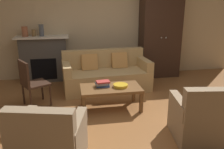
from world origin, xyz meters
The scene contains 15 objects.
ground_plane centered at (0.00, 0.00, 0.00)m, with size 9.60×9.60×0.00m, color #9E6638.
back_wall centered at (0.00, 2.55, 1.40)m, with size 7.20×0.10×2.80m, color beige.
fireplace centered at (-1.55, 2.30, 0.57)m, with size 1.26×0.48×1.12m.
armoire centered at (1.40, 2.22, 1.05)m, with size 1.06×0.57×2.08m.
couch centered at (-0.13, 1.45, 0.32)m, with size 1.97×0.98×0.86m.
coffee_table centered at (-0.21, 0.39, 0.37)m, with size 1.10×0.60×0.42m.
fruit_bowl centered at (-0.03, 0.37, 0.45)m, with size 0.27×0.27×0.05m, color gold.
book_stack centered at (-0.35, 0.46, 0.47)m, with size 0.27×0.20×0.10m.
mantel_vase_terracotta centered at (-1.93, 2.28, 1.24)m, with size 0.14×0.14×0.23m, color #A86042.
mantel_vase_bronze centered at (-1.73, 2.28, 1.20)m, with size 0.09×0.09×0.16m, color olive.
mantel_vase_slate centered at (-1.55, 2.28, 1.26)m, with size 0.11×0.11×0.27m, color #565B66.
armchair_near_left centered at (-1.20, -1.10, 0.32)m, with size 0.93×0.93×0.88m.
armchair_near_right centered at (0.90, -0.88, 0.32)m, with size 0.87×0.87×0.88m.
side_chair_wooden centered at (-1.65, 0.75, 0.51)m, with size 0.60×0.60×0.90m.
dog centered at (-1.64, -0.24, 0.25)m, with size 0.56×0.30×0.39m.
Camera 1 is at (-0.91, -3.65, 1.94)m, focal length 38.32 mm.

